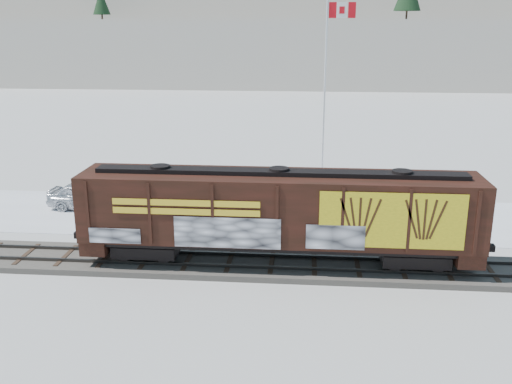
# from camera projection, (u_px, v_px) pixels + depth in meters

# --- Properties ---
(ground) EXTENTS (500.00, 500.00, 0.00)m
(ground) POSITION_uv_depth(u_px,v_px,m) (230.00, 267.00, 27.07)
(ground) COLOR white
(ground) RESTS_ON ground
(rail_track) EXTENTS (50.00, 3.40, 0.43)m
(rail_track) POSITION_uv_depth(u_px,v_px,m) (230.00, 264.00, 27.03)
(rail_track) COLOR #59544C
(rail_track) RESTS_ON ground
(parking_strip) EXTENTS (40.00, 8.00, 0.03)m
(parking_strip) POSITION_uv_depth(u_px,v_px,m) (246.00, 216.00, 34.23)
(parking_strip) COLOR white
(parking_strip) RESTS_ON ground
(hillside) EXTENTS (360.00, 110.00, 93.00)m
(hillside) POSITION_uv_depth(u_px,v_px,m) (295.00, 12.00, 156.67)
(hillside) COLOR white
(hillside) RESTS_ON ground
(hopper_railcar) EXTENTS (18.11, 3.06, 4.34)m
(hopper_railcar) POSITION_uv_depth(u_px,v_px,m) (279.00, 211.00, 26.07)
(hopper_railcar) COLOR black
(hopper_railcar) RESTS_ON rail_track
(flagpole) EXTENTS (2.30, 0.90, 12.67)m
(flagpole) POSITION_uv_depth(u_px,v_px,m) (325.00, 120.00, 39.19)
(flagpole) COLOR silver
(flagpole) RESTS_ON ground
(car_silver) EXTENTS (5.12, 2.43, 1.69)m
(car_silver) POSITION_uv_depth(u_px,v_px,m) (88.00, 196.00, 35.28)
(car_silver) COLOR silver
(car_silver) RESTS_ON parking_strip
(car_white) EXTENTS (5.23, 2.70, 1.64)m
(car_white) POSITION_uv_depth(u_px,v_px,m) (339.00, 206.00, 33.35)
(car_white) COLOR silver
(car_white) RESTS_ON parking_strip
(car_dark) EXTENTS (5.80, 3.97, 1.56)m
(car_dark) POSITION_uv_depth(u_px,v_px,m) (348.00, 203.00, 33.99)
(car_dark) COLOR black
(car_dark) RESTS_ON parking_strip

